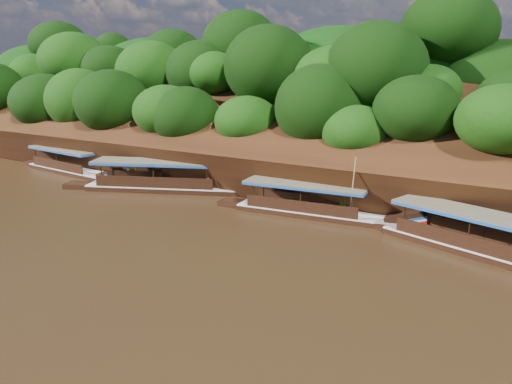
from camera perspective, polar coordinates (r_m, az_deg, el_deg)
ground at (r=29.68m, az=0.99°, el=-7.04°), size 160.00×160.00×0.00m
riverbank at (r=49.42m, az=14.46°, el=3.58°), size 120.00×30.06×19.40m
boat_0 at (r=31.69m, az=26.39°, el=-6.11°), size 15.22×6.41×6.69m
boat_1 at (r=36.56m, az=7.70°, el=-2.07°), size 13.92×3.54×5.27m
boat_2 at (r=44.06m, az=-8.98°, el=0.85°), size 16.45×8.63×6.74m
boat_3 at (r=53.56m, az=-20.00°, el=2.54°), size 13.97×3.36×2.94m
reeds at (r=38.59m, az=4.96°, el=-0.55°), size 50.73×2.35×1.94m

